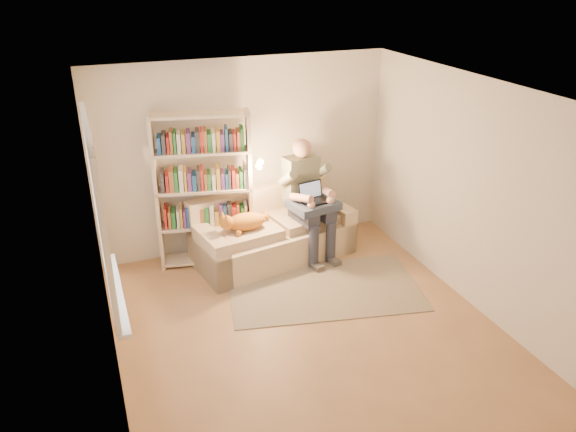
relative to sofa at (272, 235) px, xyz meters
name	(u,v)px	position (x,y,z in m)	size (l,w,h in m)	color
floor	(308,330)	(-0.20, -1.74, -0.32)	(4.50, 4.50, 0.00)	#996D45
ceiling	(312,93)	(-0.20, -1.74, 2.28)	(4.00, 4.50, 0.02)	white
wall_left	(102,258)	(-2.20, -1.74, 0.98)	(0.02, 4.50, 2.60)	silver
wall_right	(475,196)	(1.80, -1.74, 0.98)	(0.02, 4.50, 2.60)	silver
wall_back	(244,156)	(-0.20, 0.51, 0.98)	(4.00, 0.02, 2.60)	silver
wall_front	(443,359)	(-0.20, -3.99, 0.98)	(4.00, 0.02, 2.60)	silver
window	(105,240)	(-2.15, -1.54, 1.05)	(0.12, 1.52, 1.69)	white
sofa	(272,235)	(0.00, 0.00, 0.00)	(2.23, 1.30, 0.89)	beige
person	(307,193)	(0.47, -0.08, 0.56)	(0.57, 0.79, 1.60)	gray
cat	(242,222)	(-0.48, -0.22, 0.36)	(0.74, 0.36, 0.28)	orange
blanket	(318,204)	(0.56, -0.23, 0.46)	(0.59, 0.48, 0.10)	#2D3A4F
laptop	(317,195)	(0.56, -0.22, 0.57)	(0.39, 0.34, 0.31)	black
bookshelf	(204,183)	(-0.85, 0.15, 0.80)	(1.34, 0.64, 2.04)	beige
rug	(324,288)	(0.31, -1.04, -0.32)	(2.31, 1.37, 0.01)	gray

